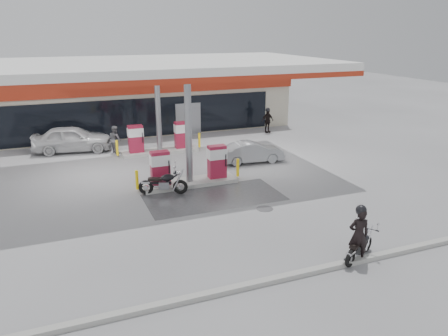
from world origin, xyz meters
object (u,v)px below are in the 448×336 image
object	(u,v)px
parked_motorcycle	(164,183)
hatchback_silver	(252,152)
parked_car_left	(76,135)
pump_island_far	(159,141)
main_motorcycle	(360,247)
biker_walking	(267,121)
attendant	(115,139)
sedan_white	(72,139)
parked_car_right	(202,118)
biker_main	(359,235)
pump_island_near	(189,170)

from	to	relation	value
parked_motorcycle	hatchback_silver	bearing A→B (deg)	46.76
parked_car_left	pump_island_far	bearing A→B (deg)	-108.17
main_motorcycle	hatchback_silver	distance (m)	11.06
hatchback_silver	biker_walking	bearing A→B (deg)	-28.21
main_motorcycle	biker_walking	distance (m)	18.02
parked_motorcycle	attendant	xyz separation A→B (m)	(-0.98, 7.81, 0.31)
sedan_white	parked_car_right	xyz separation A→B (m)	(9.56, 3.80, -0.13)
hatchback_silver	biker_walking	world-z (taller)	biker_walking
main_motorcycle	parked_car_right	size ratio (longest dim) A/B	0.36
main_motorcycle	parked_car_left	xyz separation A→B (m)	(-7.49, 18.78, 0.15)
pump_island_far	parked_motorcycle	size ratio (longest dim) A/B	2.40
sedan_white	parked_car_right	bearing A→B (deg)	-59.77
attendant	parked_car_left	distance (m)	3.65
main_motorcycle	biker_main	world-z (taller)	biker_main
biker_main	attendant	size ratio (longest dim) A/B	1.11
pump_island_near	hatchback_silver	world-z (taller)	pump_island_near
pump_island_far	main_motorcycle	xyz separation A→B (m)	(2.99, -14.78, -0.29)
parked_motorcycle	attendant	distance (m)	7.88
pump_island_near	sedan_white	distance (m)	9.51
main_motorcycle	attendant	distance (m)	16.69
pump_island_near	parked_motorcycle	xyz separation A→B (m)	(-1.45, -0.81, -0.21)
main_motorcycle	pump_island_far	bearing A→B (deg)	73.18
sedan_white	hatchback_silver	distance (m)	10.92
parked_motorcycle	biker_walking	distance (m)	13.50
sedan_white	parked_motorcycle	bearing A→B (deg)	-150.95
parked_motorcycle	sedan_white	distance (m)	9.63
main_motorcycle	attendant	bearing A→B (deg)	80.72
main_motorcycle	parked_car_right	world-z (taller)	parked_car_right
pump_island_far	sedan_white	world-z (taller)	pump_island_far
main_motorcycle	parked_motorcycle	distance (m)	9.12
pump_island_near	hatchback_silver	distance (m)	4.83
parked_car_left	biker_walking	world-z (taller)	biker_walking
sedan_white	attendant	xyz separation A→B (m)	(2.39, -1.20, 0.03)
hatchback_silver	biker_walking	size ratio (longest dim) A/B	2.08
biker_main	hatchback_silver	distance (m)	11.17
biker_main	parked_car_left	distance (m)	20.25
pump_island_far	biker_walking	bearing A→B (deg)	15.90
attendant	pump_island_far	bearing A→B (deg)	-129.34
parked_car_right	parked_car_left	bearing A→B (deg)	116.45
pump_island_near	parked_motorcycle	size ratio (longest dim) A/B	2.40
main_motorcycle	attendant	xyz separation A→B (m)	(-5.43, 15.78, 0.40)
biker_main	parked_car_right	distance (m)	20.96
attendant	hatchback_silver	size ratio (longest dim) A/B	0.47
pump_island_far	parked_car_right	distance (m)	7.64
attendant	biker_walking	world-z (taller)	biker_walking
biker_main	pump_island_near	bearing A→B (deg)	-57.52
pump_island_near	parked_car_right	bearing A→B (deg)	68.47
pump_island_near	main_motorcycle	world-z (taller)	pump_island_near
hatchback_silver	parked_car_left	bearing A→B (deg)	53.83
biker_walking	parked_motorcycle	bearing A→B (deg)	-146.64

